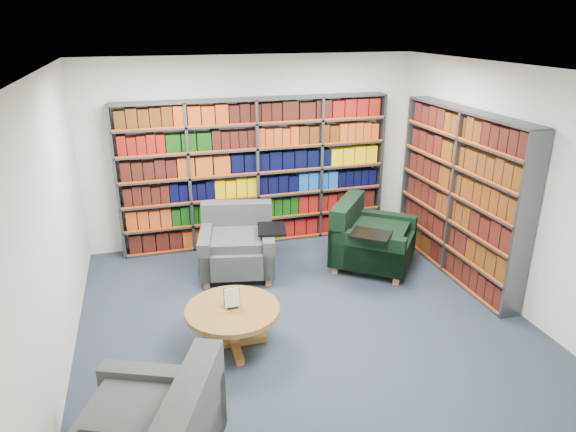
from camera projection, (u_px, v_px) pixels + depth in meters
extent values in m
cube|color=#1A2231|center=(302.00, 318.00, 5.99)|extent=(5.00, 5.00, 0.01)
cube|color=white|center=(305.00, 69.00, 4.99)|extent=(5.00, 5.00, 0.01)
cube|color=silver|center=(253.00, 151.00, 7.74)|extent=(5.00, 0.01, 2.80)
cube|color=silver|center=(423.00, 333.00, 3.24)|extent=(5.00, 0.01, 2.80)
cube|color=silver|center=(51.00, 229.00, 4.85)|extent=(0.01, 5.00, 2.80)
cube|color=silver|center=(503.00, 185.00, 6.13)|extent=(0.01, 5.00, 2.80)
cube|color=#47494F|center=(256.00, 173.00, 7.70)|extent=(4.00, 0.28, 2.20)
cube|color=silver|center=(254.00, 171.00, 7.82)|extent=(4.00, 0.02, 2.20)
cube|color=#D84C0A|center=(258.00, 176.00, 7.58)|extent=(4.00, 0.01, 2.20)
cube|color=black|center=(257.00, 230.00, 8.03)|extent=(3.88, 0.21, 0.29)
cube|color=#993510|center=(257.00, 208.00, 7.90)|extent=(3.88, 0.21, 0.29)
cube|color=black|center=(256.00, 185.00, 7.77)|extent=(3.88, 0.21, 0.29)
cube|color=black|center=(256.00, 162.00, 7.64)|extent=(3.88, 0.21, 0.29)
cube|color=#6C0D09|center=(255.00, 137.00, 7.50)|extent=(3.88, 0.21, 0.29)
cube|color=#462109|center=(255.00, 112.00, 7.37)|extent=(3.88, 0.21, 0.29)
cube|color=#47494F|center=(459.00, 195.00, 6.74)|extent=(0.28, 2.50, 2.20)
cube|color=silver|center=(468.00, 194.00, 6.77)|extent=(0.02, 2.50, 2.20)
cube|color=#D84C0A|center=(450.00, 196.00, 6.70)|extent=(0.02, 2.50, 2.20)
cube|color=#462109|center=(451.00, 258.00, 7.07)|extent=(0.21, 2.38, 0.29)
cube|color=black|center=(454.00, 234.00, 6.94)|extent=(0.21, 2.38, 0.29)
cube|color=black|center=(457.00, 208.00, 6.81)|extent=(0.21, 2.38, 0.29)
cube|color=black|center=(461.00, 182.00, 6.67)|extent=(0.21, 2.38, 0.29)
cube|color=black|center=(464.00, 155.00, 6.54)|extent=(0.21, 2.38, 0.29)
cube|color=black|center=(468.00, 126.00, 6.41)|extent=(0.21, 2.38, 0.29)
cube|color=#071633|center=(238.00, 253.00, 6.97)|extent=(1.15, 1.15, 0.35)
cube|color=#071633|center=(237.00, 228.00, 7.25)|extent=(1.00, 0.41, 0.78)
cube|color=#071633|center=(207.00, 249.00, 6.91)|extent=(0.34, 0.99, 0.52)
cube|color=#071633|center=(268.00, 247.00, 6.97)|extent=(0.34, 0.99, 0.52)
cube|color=black|center=(272.00, 229.00, 6.82)|extent=(0.46, 0.54, 0.03)
cube|color=#9C5C38|center=(207.00, 283.00, 6.65)|extent=(0.09, 0.09, 0.11)
cube|color=#9C5C38|center=(268.00, 281.00, 6.71)|extent=(0.09, 0.09, 0.11)
cube|color=#9C5C38|center=(211.00, 257.00, 7.40)|extent=(0.09, 0.09, 0.11)
cube|color=#9C5C38|center=(266.00, 255.00, 7.46)|extent=(0.09, 0.09, 0.11)
cube|color=black|center=(373.00, 247.00, 7.16)|extent=(1.43, 1.43, 0.36)
cube|color=black|center=(347.00, 228.00, 7.21)|extent=(0.80, 0.94, 0.81)
cube|color=black|center=(366.00, 253.00, 6.75)|extent=(0.90, 0.75, 0.54)
cube|color=black|center=(380.00, 230.00, 7.50)|extent=(0.90, 0.75, 0.54)
cube|color=black|center=(371.00, 234.00, 6.58)|extent=(0.63, 0.61, 0.03)
cube|color=#9C5C38|center=(396.00, 280.00, 6.73)|extent=(0.11, 0.11, 0.11)
cube|color=#9C5C38|center=(407.00, 255.00, 7.46)|extent=(0.11, 0.11, 0.11)
cube|color=#9C5C38|center=(335.00, 269.00, 7.02)|extent=(0.11, 0.11, 0.11)
cube|color=#9C5C38|center=(351.00, 246.00, 7.75)|extent=(0.11, 0.11, 0.11)
cube|color=#071633|center=(193.00, 427.00, 3.68)|extent=(0.60, 1.02, 0.81)
cube|color=#071633|center=(163.00, 397.00, 4.17)|extent=(0.99, 0.54, 0.54)
cube|color=#9C5C38|center=(119.00, 425.00, 4.33)|extent=(0.10, 0.10, 0.11)
cylinder|color=olive|center=(233.00, 310.00, 5.31)|extent=(0.99, 0.99, 0.05)
cylinder|color=olive|center=(233.00, 328.00, 5.39)|extent=(0.13, 0.13, 0.39)
cube|color=olive|center=(234.00, 342.00, 5.45)|extent=(0.71, 0.09, 0.07)
cube|color=olive|center=(234.00, 342.00, 5.45)|extent=(0.09, 0.71, 0.07)
cube|color=black|center=(232.00, 307.00, 5.30)|extent=(0.11, 0.05, 0.01)
cube|color=white|center=(232.00, 298.00, 5.26)|extent=(0.15, 0.01, 0.22)
cube|color=#145926|center=(232.00, 297.00, 5.27)|extent=(0.17, 0.00, 0.24)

